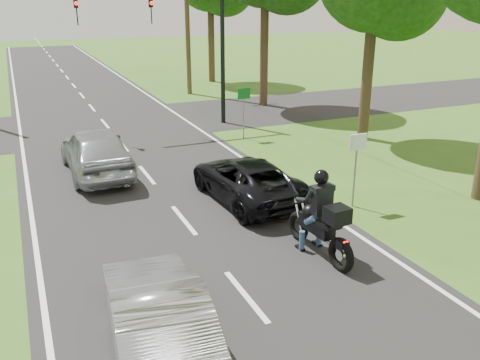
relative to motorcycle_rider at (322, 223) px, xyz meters
name	(u,v)px	position (x,y,z in m)	size (l,w,h in m)	color
ground	(246,296)	(-2.27, -0.86, -0.82)	(140.00, 140.00, 0.00)	#365A19
road	(133,159)	(-2.27, 9.14, -0.81)	(8.00, 100.00, 0.01)	black
cross_road	(105,124)	(-2.27, 15.14, -0.81)	(60.00, 7.00, 0.01)	black
motorcycle_rider	(322,223)	(0.00, 0.00, 0.00)	(0.68, 2.42, 2.08)	black
dark_suv	(247,179)	(-0.10, 3.83, -0.19)	(2.03, 4.41, 1.22)	black
silver_sedan	(158,318)	(-4.30, -1.86, -0.12)	(1.46, 4.19, 1.38)	#A4A4A9
silver_suv	(96,151)	(-3.74, 7.93, 0.00)	(1.90, 4.72, 1.61)	#A0A3A8
traffic_signal	(183,33)	(1.07, 13.13, 3.32)	(6.38, 0.44, 6.00)	black
utility_pole_far	(187,7)	(3.93, 21.14, 4.27)	(1.60, 0.28, 10.00)	brown
sign_white	(357,153)	(2.43, 2.12, 0.78)	(0.55, 0.07, 2.12)	slate
sign_green	(244,101)	(2.63, 10.12, 0.78)	(0.55, 0.07, 2.12)	slate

